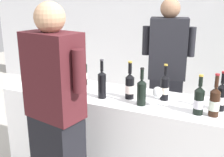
# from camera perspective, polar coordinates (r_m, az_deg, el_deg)

# --- Properties ---
(wall_back) EXTENTS (8.00, 0.10, 2.80)m
(wall_back) POSITION_cam_1_polar(r_m,az_deg,el_deg) (4.90, 14.15, 11.71)
(wall_back) COLOR white
(wall_back) RESTS_ON ground_plane
(counter) EXTENTS (2.28, 0.59, 0.92)m
(counter) POSITION_cam_1_polar(r_m,az_deg,el_deg) (2.73, 2.06, -12.58)
(counter) COLOR white
(counter) RESTS_ON ground_plane
(wine_bottle_0) EXTENTS (0.07, 0.07, 0.35)m
(wine_bottle_0) POSITION_cam_1_polar(r_m,az_deg,el_deg) (2.64, -8.18, 0.05)
(wine_bottle_0) COLOR black
(wine_bottle_0) RESTS_ON counter
(wine_bottle_1) EXTENTS (0.08, 0.08, 0.33)m
(wine_bottle_1) POSITION_cam_1_polar(r_m,az_deg,el_deg) (2.23, 20.12, -4.44)
(wine_bottle_1) COLOR black
(wine_bottle_1) RESTS_ON counter
(wine_bottle_2) EXTENTS (0.07, 0.07, 0.35)m
(wine_bottle_2) POSITION_cam_1_polar(r_m,az_deg,el_deg) (2.45, -2.05, -1.02)
(wine_bottle_2) COLOR black
(wine_bottle_2) RESTS_ON counter
(wine_bottle_3) EXTENTS (0.08, 0.08, 0.33)m
(wine_bottle_3) POSITION_cam_1_polar(r_m,az_deg,el_deg) (2.44, 3.61, -1.47)
(wine_bottle_3) COLOR black
(wine_bottle_3) RESTS_ON counter
(wine_bottle_4) EXTENTS (0.07, 0.07, 0.32)m
(wine_bottle_4) POSITION_cam_1_polar(r_m,az_deg,el_deg) (2.35, 21.33, -3.41)
(wine_bottle_4) COLOR black
(wine_bottle_4) RESTS_ON counter
(wine_bottle_5) EXTENTS (0.07, 0.07, 0.32)m
(wine_bottle_5) POSITION_cam_1_polar(r_m,az_deg,el_deg) (2.45, 10.66, -1.72)
(wine_bottle_5) COLOR black
(wine_bottle_5) RESTS_ON counter
(wine_bottle_6) EXTENTS (0.08, 0.08, 0.36)m
(wine_bottle_6) POSITION_cam_1_polar(r_m,az_deg,el_deg) (2.85, -8.05, 1.33)
(wine_bottle_6) COLOR black
(wine_bottle_6) RESTS_ON counter
(wine_bottle_7) EXTENTS (0.08, 0.08, 0.31)m
(wine_bottle_7) POSITION_cam_1_polar(r_m,az_deg,el_deg) (2.22, 17.25, -4.23)
(wine_bottle_7) COLOR black
(wine_bottle_7) RESTS_ON counter
(wine_bottle_8) EXTENTS (0.08, 0.08, 0.32)m
(wine_bottle_8) POSITION_cam_1_polar(r_m,az_deg,el_deg) (2.31, 6.02, -2.56)
(wine_bottle_8) COLOR black
(wine_bottle_8) RESTS_ON counter
(wine_bottle_9) EXTENTS (0.09, 0.09, 0.35)m
(wine_bottle_9) POSITION_cam_1_polar(r_m,az_deg,el_deg) (2.89, -14.59, 1.09)
(wine_bottle_9) COLOR black
(wine_bottle_9) RESTS_ON counter
(wine_bottle_10) EXTENTS (0.08, 0.08, 0.34)m
(wine_bottle_10) POSITION_cam_1_polar(r_m,az_deg,el_deg) (2.82, -5.85, 1.15)
(wine_bottle_10) COLOR black
(wine_bottle_10) RESTS_ON counter
(wine_glass) EXTENTS (0.08, 0.08, 0.17)m
(wine_glass) POSITION_cam_1_polar(r_m,az_deg,el_deg) (2.29, 9.21, -2.99)
(wine_glass) COLOR silver
(wine_glass) RESTS_ON counter
(person_server) EXTENTS (0.53, 0.32, 1.76)m
(person_server) POSITION_cam_1_polar(r_m,az_deg,el_deg) (3.09, 10.91, -1.06)
(person_server) COLOR black
(person_server) RESTS_ON ground_plane
(person_guest) EXTENTS (0.55, 0.31, 1.76)m
(person_guest) POSITION_cam_1_polar(r_m,az_deg,el_deg) (2.13, -11.20, -9.63)
(person_guest) COLOR black
(person_guest) RESTS_ON ground_plane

